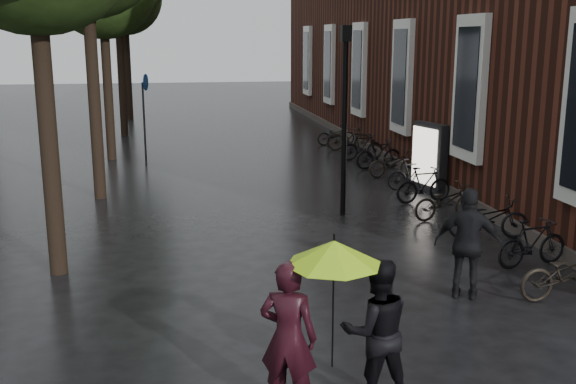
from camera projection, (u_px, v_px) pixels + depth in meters
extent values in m
cube|color=silver|center=(471.00, 89.00, 16.75)|extent=(0.25, 1.60, 3.60)
cube|color=black|center=(467.00, 89.00, 16.73)|extent=(0.10, 1.20, 3.00)
cube|color=silver|center=(403.00, 77.00, 21.55)|extent=(0.25, 1.60, 3.60)
cube|color=black|center=(400.00, 77.00, 21.53)|extent=(0.10, 1.20, 3.00)
cube|color=silver|center=(360.00, 70.00, 26.34)|extent=(0.25, 1.60, 3.60)
cube|color=black|center=(357.00, 70.00, 26.33)|extent=(0.10, 1.20, 3.00)
cube|color=silver|center=(330.00, 64.00, 31.14)|extent=(0.25, 1.60, 3.60)
cube|color=black|center=(328.00, 64.00, 31.12)|extent=(0.10, 1.20, 3.00)
cube|color=silver|center=(308.00, 61.00, 35.94)|extent=(0.25, 1.60, 3.60)
cube|color=black|center=(306.00, 61.00, 35.92)|extent=(0.10, 1.20, 3.00)
cube|color=#3F3833|center=(369.00, 145.00, 26.05)|extent=(0.40, 33.00, 0.30)
cylinder|color=black|center=(50.00, 153.00, 11.94)|extent=(0.32, 0.32, 4.51)
cylinder|color=black|center=(95.00, 106.00, 17.68)|extent=(0.32, 0.32, 4.95)
cylinder|color=black|center=(108.00, 97.00, 23.47)|extent=(0.32, 0.32, 4.40)
cylinder|color=black|center=(122.00, 81.00, 29.20)|extent=(0.32, 0.32, 4.79)
cylinder|color=black|center=(128.00, 76.00, 34.98)|extent=(0.32, 0.32, 4.57)
imported|color=black|center=(288.00, 338.00, 7.66)|extent=(0.79, 0.68, 1.84)
imported|color=black|center=(376.00, 331.00, 7.92)|extent=(0.88, 0.69, 1.77)
cylinder|color=black|center=(333.00, 311.00, 7.63)|extent=(0.02, 0.02, 1.38)
cone|color=#BAFF1A|center=(334.00, 252.00, 7.47)|extent=(1.09, 1.09, 0.28)
cylinder|color=black|center=(334.00, 237.00, 7.43)|extent=(0.02, 0.02, 0.08)
imported|color=black|center=(468.00, 244.00, 11.06)|extent=(1.19, 0.91, 1.88)
imported|color=black|center=(568.00, 273.00, 11.11)|extent=(1.76, 0.68, 0.91)
imported|color=black|center=(532.00, 243.00, 12.70)|extent=(1.60, 0.71, 0.93)
imported|color=black|center=(488.00, 218.00, 14.47)|extent=(1.81, 0.85, 0.91)
imported|color=black|center=(445.00, 202.00, 15.99)|extent=(1.74, 0.86, 0.87)
imported|color=black|center=(424.00, 185.00, 17.60)|extent=(1.64, 0.70, 0.96)
imported|color=black|center=(412.00, 174.00, 19.13)|extent=(1.55, 0.58, 0.91)
imported|color=black|center=(393.00, 163.00, 20.86)|extent=(1.71, 0.82, 0.86)
imported|color=black|center=(379.00, 154.00, 22.13)|extent=(1.71, 0.78, 0.99)
imported|color=black|center=(362.00, 146.00, 23.73)|extent=(1.65, 0.72, 0.96)
imported|color=black|center=(349.00, 137.00, 25.66)|extent=(1.79, 0.84, 1.04)
imported|color=black|center=(336.00, 135.00, 26.99)|extent=(1.59, 0.66, 0.82)
cube|color=black|center=(429.00, 158.00, 18.78)|extent=(0.26, 1.28, 1.93)
cube|color=beige|center=(425.00, 156.00, 18.75)|extent=(0.04, 1.08, 1.58)
cylinder|color=black|center=(344.00, 129.00, 16.03)|extent=(0.13, 0.13, 4.23)
cube|color=black|center=(346.00, 33.00, 15.53)|extent=(0.23, 0.23, 0.37)
sphere|color=#FFE5B2|center=(346.00, 33.00, 15.53)|extent=(0.19, 0.19, 0.19)
cylinder|color=#262628|center=(144.00, 124.00, 22.80)|extent=(0.07, 0.07, 2.77)
cylinder|color=navy|center=(146.00, 82.00, 22.51)|extent=(0.03, 0.55, 0.55)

